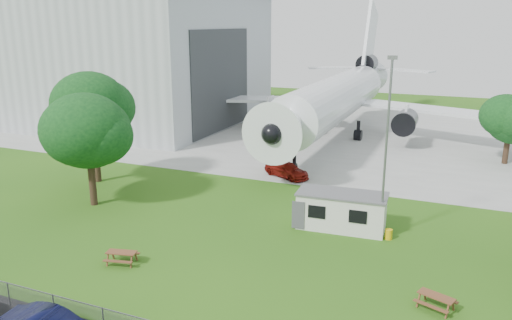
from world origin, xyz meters
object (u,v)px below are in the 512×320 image
at_px(picnic_east, 435,309).
at_px(airliner, 339,95).
at_px(picnic_west, 122,263).
at_px(site_cabin, 342,211).
at_px(hangar, 105,55).

bearing_deg(picnic_east, airliner, 131.53).
distance_m(airliner, picnic_west, 39.82).
bearing_deg(site_cabin, picnic_east, -50.52).
bearing_deg(picnic_west, picnic_east, -7.01).
height_order(hangar, picnic_east, hangar).
xyz_separation_m(airliner, picnic_west, (-3.59, -39.31, -5.27)).
bearing_deg(airliner, site_cabin, -75.71).
distance_m(hangar, picnic_east, 63.28).
relative_size(site_cabin, picnic_west, 3.80).
relative_size(airliner, site_cabin, 6.98).
bearing_deg(site_cabin, picnic_west, -136.46).
xyz_separation_m(hangar, airliner, (35.97, -0.14, -4.14)).
height_order(picnic_west, picnic_east, same).
relative_size(hangar, picnic_west, 23.89).
relative_size(airliner, picnic_east, 26.52).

